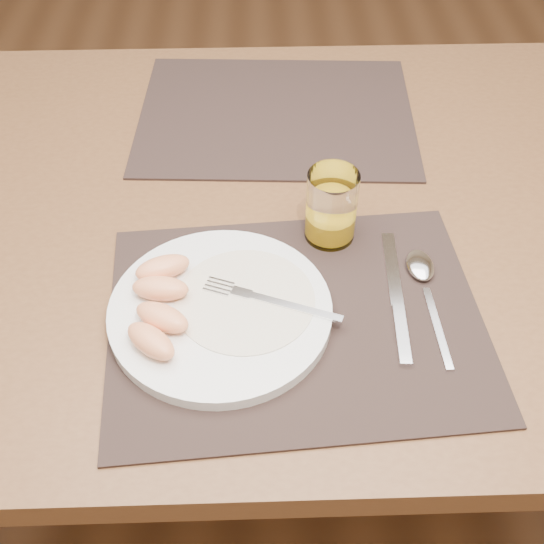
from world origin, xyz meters
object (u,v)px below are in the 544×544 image
at_px(plate, 220,311).
at_px(fork, 260,298).
at_px(placemat_near, 296,319).
at_px(juice_glass, 331,210).
at_px(placemat_far, 276,115).
at_px(table, 276,244).
at_px(spoon, 423,274).
at_px(knife, 398,305).

distance_m(plate, fork, 0.05).
xyz_separation_m(placemat_near, juice_glass, (0.05, 0.15, 0.05)).
bearing_deg(placemat_far, table, -91.92).
bearing_deg(placemat_near, spoon, 20.92).
bearing_deg(placemat_near, placemat_far, 91.12).
bearing_deg(spoon, juice_glass, 143.72).
relative_size(table, juice_glass, 13.77).
bearing_deg(placemat_near, juice_glass, 69.93).
bearing_deg(juice_glass, placemat_far, 101.83).
relative_size(knife, spoon, 1.15).
height_order(plate, knife, plate).
height_order(placemat_far, plate, plate).
xyz_separation_m(spoon, juice_glass, (-0.11, 0.08, 0.04)).
distance_m(table, placemat_far, 0.24).
distance_m(knife, spoon, 0.06).
bearing_deg(juice_glass, placemat_near, -110.07).
distance_m(table, placemat_near, 0.24).
bearing_deg(placemat_far, plate, -100.80).
xyz_separation_m(fork, juice_glass, (0.10, 0.13, 0.03)).
bearing_deg(plate, placemat_near, -4.12).
height_order(placemat_far, spoon, spoon).
bearing_deg(fork, knife, -1.32).
height_order(table, fork, fork).
height_order(table, spoon, spoon).
bearing_deg(placemat_near, plate, 175.88).
distance_m(plate, spoon, 0.26).
height_order(placemat_far, fork, fork).
height_order(fork, spoon, fork).
relative_size(table, fork, 8.30).
relative_size(plate, spoon, 1.41).
height_order(placemat_near, plate, plate).
bearing_deg(table, juice_glass, -47.22).
distance_m(plate, knife, 0.22).
xyz_separation_m(placemat_far, fork, (-0.03, -0.42, 0.02)).
relative_size(placemat_far, plate, 1.67).
distance_m(placemat_near, knife, 0.13).
height_order(fork, knife, fork).
bearing_deg(table, spoon, -40.90).
distance_m(fork, spoon, 0.21).
xyz_separation_m(placemat_far, knife, (0.13, -0.43, 0.00)).
relative_size(placemat_near, spoon, 2.35).
height_order(knife, juice_glass, juice_glass).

